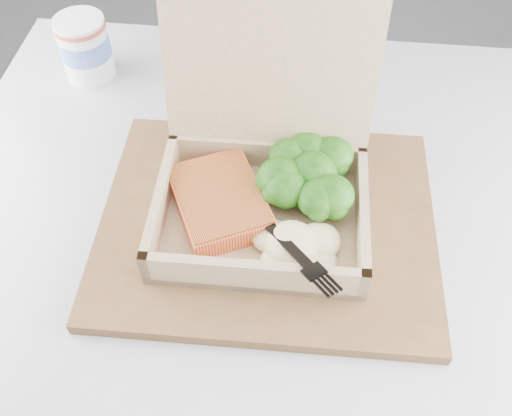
% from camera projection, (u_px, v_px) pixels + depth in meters
% --- Properties ---
extents(floor, '(4.00, 4.00, 0.00)m').
position_uv_depth(floor, '(6.00, 294.00, 1.41)').
color(floor, gray).
rests_on(floor, ground).
extents(cafe_table, '(0.86, 0.86, 0.72)m').
position_uv_depth(cafe_table, '(250.00, 312.00, 0.78)').
color(cafe_table, black).
rests_on(cafe_table, floor).
extents(serving_tray, '(0.41, 0.35, 0.02)m').
position_uv_depth(serving_tray, '(267.00, 224.00, 0.64)').
color(serving_tray, brown).
rests_on(serving_tray, cafe_table).
extents(takeout_container, '(0.25, 0.24, 0.21)m').
position_uv_depth(takeout_container, '(264.00, 169.00, 0.61)').
color(takeout_container, tan).
rests_on(takeout_container, serving_tray).
extents(salmon_fillet, '(0.14, 0.15, 0.02)m').
position_uv_depth(salmon_fillet, '(219.00, 201.00, 0.62)').
color(salmon_fillet, orange).
rests_on(salmon_fillet, takeout_container).
extents(broccoli_pile, '(0.12, 0.12, 0.04)m').
position_uv_depth(broccoli_pile, '(312.00, 179.00, 0.63)').
color(broccoli_pile, '#36781A').
rests_on(broccoli_pile, takeout_container).
extents(mashed_potatoes, '(0.09, 0.08, 0.03)m').
position_uv_depth(mashed_potatoes, '(292.00, 244.00, 0.58)').
color(mashed_potatoes, beige).
rests_on(mashed_potatoes, takeout_container).
extents(plastic_fork, '(0.11, 0.11, 0.02)m').
position_uv_depth(plastic_fork, '(270.00, 224.00, 0.58)').
color(plastic_fork, black).
rests_on(plastic_fork, mashed_potatoes).
extents(paper_cup, '(0.07, 0.07, 0.09)m').
position_uv_depth(paper_cup, '(85.00, 46.00, 0.78)').
color(paper_cup, white).
rests_on(paper_cup, cafe_table).
extents(receipt, '(0.11, 0.17, 0.00)m').
position_uv_depth(receipt, '(313.00, 110.00, 0.77)').
color(receipt, white).
rests_on(receipt, cafe_table).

